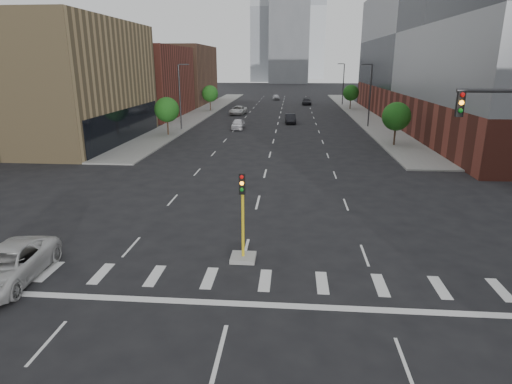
# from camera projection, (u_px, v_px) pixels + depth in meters

# --- Properties ---
(sidewalk_left_far) EXTENTS (5.00, 92.00, 0.15)m
(sidewalk_left_far) POSITION_uv_depth(u_px,v_px,m) (205.00, 111.00, 84.06)
(sidewalk_left_far) COLOR gray
(sidewalk_left_far) RESTS_ON ground
(sidewalk_right_far) EXTENTS (5.00, 92.00, 0.15)m
(sidewalk_right_far) POSITION_uv_depth(u_px,v_px,m) (359.00, 113.00, 81.67)
(sidewalk_right_far) COLOR gray
(sidewalk_right_far) RESTS_ON ground
(building_left_mid) EXTENTS (20.00, 24.00, 14.00)m
(building_left_mid) POSITION_uv_depth(u_px,v_px,m) (42.00, 82.00, 50.63)
(building_left_mid) COLOR #937B53
(building_left_mid) RESTS_ON ground
(building_left_far_a) EXTENTS (20.00, 22.00, 12.00)m
(building_left_far_a) POSITION_uv_depth(u_px,v_px,m) (125.00, 82.00, 75.72)
(building_left_far_a) COLOR brown
(building_left_far_a) RESTS_ON ground
(building_left_far_b) EXTENTS (20.00, 24.00, 13.00)m
(building_left_far_b) POSITION_uv_depth(u_px,v_px,m) (166.00, 75.00, 100.37)
(building_left_far_b) COLOR brown
(building_left_far_b) RESTS_ON ground
(building_right_main) EXTENTS (24.00, 70.00, 22.00)m
(building_right_main) POSITION_uv_depth(u_px,v_px,m) (476.00, 50.00, 63.99)
(building_right_main) COLOR brown
(building_right_main) RESTS_ON ground
(tower_left) EXTENTS (22.00, 22.00, 70.00)m
(tower_left) POSITION_uv_depth(u_px,v_px,m) (274.00, 9.00, 212.61)
(tower_left) COLOR #B2B7BC
(tower_left) RESTS_ON ground
(tower_right) EXTENTS (20.00, 20.00, 80.00)m
(tower_right) POSITION_uv_depth(u_px,v_px,m) (308.00, 7.00, 247.87)
(tower_right) COLOR #B2B7BC
(tower_right) RESTS_ON ground
(tower_mid) EXTENTS (18.00, 18.00, 44.00)m
(tower_mid) POSITION_uv_depth(u_px,v_px,m) (289.00, 34.00, 196.67)
(tower_mid) COLOR slate
(tower_mid) RESTS_ON ground
(median_traffic_signal) EXTENTS (1.20, 1.20, 4.40)m
(median_traffic_signal) POSITION_uv_depth(u_px,v_px,m) (243.00, 241.00, 20.58)
(median_traffic_signal) COLOR #999993
(median_traffic_signal) RESTS_ON ground
(streetlight_right_a) EXTENTS (1.60, 0.22, 9.07)m
(streetlight_right_a) POSITION_uv_depth(u_px,v_px,m) (370.00, 93.00, 62.24)
(streetlight_right_a) COLOR #2D2D30
(streetlight_right_a) RESTS_ON ground
(streetlight_right_b) EXTENTS (1.60, 0.22, 9.07)m
(streetlight_right_b) POSITION_uv_depth(u_px,v_px,m) (343.00, 82.00, 95.62)
(streetlight_right_b) COLOR #2D2D30
(streetlight_right_b) RESTS_ON ground
(streetlight_left) EXTENTS (1.60, 0.22, 9.07)m
(streetlight_left) POSITION_uv_depth(u_px,v_px,m) (180.00, 94.00, 59.62)
(streetlight_left) COLOR #2D2D30
(streetlight_left) RESTS_ON ground
(tree_left_near) EXTENTS (3.20, 3.20, 4.85)m
(tree_left_near) POSITION_uv_depth(u_px,v_px,m) (167.00, 110.00, 55.36)
(tree_left_near) COLOR #382619
(tree_left_near) RESTS_ON ground
(tree_left_far) EXTENTS (3.20, 3.20, 4.85)m
(tree_left_far) POSITION_uv_depth(u_px,v_px,m) (210.00, 94.00, 83.97)
(tree_left_far) COLOR #382619
(tree_left_far) RESTS_ON ground
(tree_right_near) EXTENTS (3.20, 3.20, 4.85)m
(tree_right_near) POSITION_uv_depth(u_px,v_px,m) (396.00, 116.00, 48.36)
(tree_right_near) COLOR #382619
(tree_right_near) RESTS_ON ground
(tree_right_far) EXTENTS (3.20, 3.20, 4.85)m
(tree_right_far) POSITION_uv_depth(u_px,v_px,m) (351.00, 93.00, 86.50)
(tree_right_far) COLOR #382619
(tree_right_far) RESTS_ON ground
(car_near_left) EXTENTS (1.76, 4.32, 1.47)m
(car_near_left) POSITION_uv_depth(u_px,v_px,m) (238.00, 124.00, 61.61)
(car_near_left) COLOR silver
(car_near_left) RESTS_ON ground
(car_mid_right) EXTENTS (1.87, 4.56, 1.47)m
(car_mid_right) POSITION_uv_depth(u_px,v_px,m) (290.00, 119.00, 67.67)
(car_mid_right) COLOR black
(car_mid_right) RESTS_ON ground
(car_far_left) EXTENTS (3.08, 5.71, 1.52)m
(car_far_left) POSITION_uv_depth(u_px,v_px,m) (238.00, 110.00, 79.36)
(car_far_left) COLOR white
(car_far_left) RESTS_ON ground
(car_deep_right) EXTENTS (2.05, 5.04, 1.46)m
(car_deep_right) POSITION_uv_depth(u_px,v_px,m) (307.00, 101.00, 97.56)
(car_deep_right) COLOR black
(car_deep_right) RESTS_ON ground
(car_distant) EXTENTS (2.09, 4.29, 1.41)m
(car_distant) POSITION_uv_depth(u_px,v_px,m) (276.00, 97.00, 110.59)
(car_distant) COLOR silver
(car_distant) RESTS_ON ground
(parked_minivan) EXTENTS (2.90, 5.68, 1.54)m
(parked_minivan) POSITION_uv_depth(u_px,v_px,m) (7.00, 265.00, 18.61)
(parked_minivan) COLOR #BCBCBC
(parked_minivan) RESTS_ON ground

